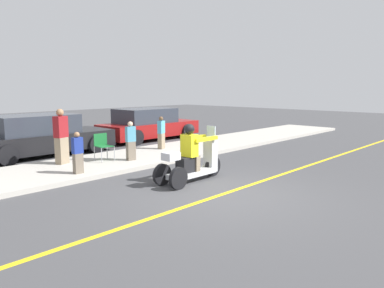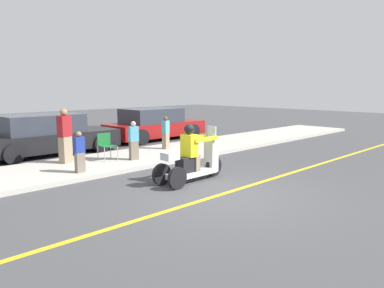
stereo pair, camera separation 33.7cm
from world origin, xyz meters
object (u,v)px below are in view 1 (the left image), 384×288
object	(u,v)px
motorcycle_trike	(192,161)
spectator_mid_group	(61,137)
folding_chair_set_back	(102,144)
spectator_with_child	(161,133)
spectator_near_curb	(131,142)
spectator_end_of_line	(78,154)
parked_car_lot_center	(148,125)
parked_car_lot_right	(40,136)

from	to	relation	value
motorcycle_trike	spectator_mid_group	world-z (taller)	spectator_mid_group
motorcycle_trike	folding_chair_set_back	bearing A→B (deg)	95.04
folding_chair_set_back	spectator_with_child	bearing A→B (deg)	5.57
spectator_with_child	spectator_near_curb	bearing A→B (deg)	-156.82
spectator_mid_group	spectator_end_of_line	bearing A→B (deg)	-102.78
spectator_near_curb	spectator_end_of_line	xyz separation A→B (m)	(-2.05, -0.43, -0.05)
folding_chair_set_back	parked_car_lot_center	xyz separation A→B (m)	(4.48, 3.12, 0.05)
spectator_mid_group	parked_car_lot_right	distance (m)	2.46
spectator_near_curb	folding_chair_set_back	distance (m)	0.87
spectator_with_child	parked_car_lot_center	distance (m)	3.39
spectator_near_curb	folding_chair_set_back	size ratio (longest dim) A/B	1.46
spectator_mid_group	parked_car_lot_center	size ratio (longest dim) A/B	0.35
spectator_near_curb	spectator_end_of_line	world-z (taller)	spectator_near_curb
spectator_end_of_line	parked_car_lot_center	bearing A→B (deg)	35.14
spectator_near_curb	parked_car_lot_center	xyz separation A→B (m)	(3.88, 3.75, -0.03)
spectator_mid_group	parked_car_lot_right	size ratio (longest dim) A/B	0.34
spectator_mid_group	folding_chair_set_back	bearing A→B (deg)	-20.51
spectator_near_curb	folding_chair_set_back	xyz separation A→B (m)	(-0.60, 0.63, -0.07)
spectator_near_curb	parked_car_lot_center	world-z (taller)	parked_car_lot_center
motorcycle_trike	folding_chair_set_back	xyz separation A→B (m)	(-0.31, 3.49, 0.09)
spectator_near_curb	motorcycle_trike	bearing A→B (deg)	-95.82
motorcycle_trike	parked_car_lot_center	size ratio (longest dim) A/B	0.46
spectator_with_child	folding_chair_set_back	size ratio (longest dim) A/B	1.44
spectator_end_of_line	spectator_mid_group	distance (m)	1.53
spectator_end_of_line	parked_car_lot_right	xyz separation A→B (m)	(0.81, 3.88, 0.03)
spectator_end_of_line	folding_chair_set_back	distance (m)	1.80
folding_chair_set_back	parked_car_lot_center	distance (m)	5.46
motorcycle_trike	parked_car_lot_right	world-z (taller)	motorcycle_trike
spectator_mid_group	motorcycle_trike	bearing A→B (deg)	-69.92
spectator_with_child	spectator_mid_group	world-z (taller)	spectator_mid_group
motorcycle_trike	folding_chair_set_back	distance (m)	3.50
spectator_with_child	parked_car_lot_center	size ratio (longest dim) A/B	0.26
spectator_with_child	folding_chair_set_back	distance (m)	2.69
spectator_end_of_line	parked_car_lot_right	size ratio (longest dim) A/B	0.23
spectator_mid_group	parked_car_lot_center	xyz separation A→B (m)	(5.60, 2.70, -0.23)
spectator_end_of_line	folding_chair_set_back	bearing A→B (deg)	35.93
spectator_with_child	folding_chair_set_back	xyz separation A→B (m)	(-2.67, -0.26, -0.07)
parked_car_lot_center	parked_car_lot_right	xyz separation A→B (m)	(-5.13, -0.30, 0.01)
spectator_near_curb	spectator_mid_group	size ratio (longest dim) A/B	0.74
motorcycle_trike	parked_car_lot_center	xyz separation A→B (m)	(4.17, 6.61, 0.14)
folding_chair_set_back	parked_car_lot_right	distance (m)	2.90
spectator_with_child	spectator_mid_group	size ratio (longest dim) A/B	0.73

